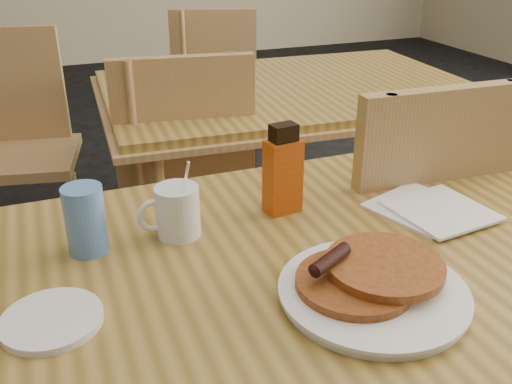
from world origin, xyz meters
The scene contains 12 objects.
main_table centered at (0.06, -0.07, 0.71)m, with size 1.31×0.89×0.75m.
neighbor_table centered at (0.49, 1.01, 0.71)m, with size 1.36×0.95×0.75m.
chair_main_far centered at (0.05, 0.69, 0.56)m, with size 0.48×0.48×0.93m.
chair_neighbor_far centered at (0.46, 1.74, 0.54)m, with size 0.51×0.52×0.90m.
chair_neighbor_near centered at (0.48, 0.25, 0.57)m, with size 0.45×0.45×0.96m.
chair_wall_extra centered at (-0.45, 1.53, 0.54)m, with size 0.48×0.49×0.91m.
pancake_plate centered at (0.09, -0.18, 0.77)m, with size 0.29×0.29×0.07m.
coffee_mug centered at (-0.14, 0.11, 0.80)m, with size 0.12×0.08×0.15m.
syrup_bottle centered at (0.08, 0.13, 0.83)m, with size 0.07×0.05×0.18m.
napkin_stack centered at (0.35, 0.02, 0.76)m, with size 0.23×0.24×0.01m.
blue_tumbler centered at (-0.30, 0.12, 0.81)m, with size 0.07×0.07×0.12m, color #517EBE.
side_saucer centered at (-0.37, -0.07, 0.76)m, with size 0.15×0.15×0.01m, color silver.
Camera 1 is at (-0.33, -0.79, 1.28)m, focal length 40.00 mm.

